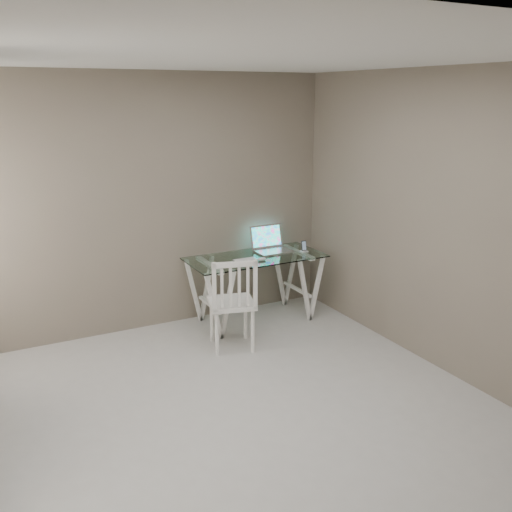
% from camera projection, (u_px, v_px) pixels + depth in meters
% --- Properties ---
extents(room, '(4.50, 4.52, 2.71)m').
position_uv_depth(room, '(240.00, 206.00, 3.95)').
color(room, '#B2AFAB').
rests_on(room, ground).
extents(desk, '(1.50, 0.70, 0.75)m').
position_uv_depth(desk, '(255.00, 288.00, 6.35)').
color(desk, silver).
rests_on(desk, ground).
extents(chair, '(0.54, 0.54, 0.96)m').
position_uv_depth(chair, '(233.00, 300.00, 5.56)').
color(chair, white).
rests_on(chair, ground).
extents(laptop, '(0.40, 0.35, 0.28)m').
position_uv_depth(laptop, '(270.00, 245.00, 6.49)').
color(laptop, silver).
rests_on(laptop, desk).
extents(keyboard, '(0.26, 0.11, 0.01)m').
position_uv_depth(keyboard, '(245.00, 260.00, 6.13)').
color(keyboard, silver).
rests_on(keyboard, desk).
extents(mouse, '(0.10, 0.06, 0.03)m').
position_uv_depth(mouse, '(262.00, 259.00, 6.11)').
color(mouse, silver).
rests_on(mouse, desk).
extents(phone_dock, '(0.07, 0.07, 0.13)m').
position_uv_depth(phone_dock, '(304.00, 249.00, 6.44)').
color(phone_dock, white).
rests_on(phone_dock, desk).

